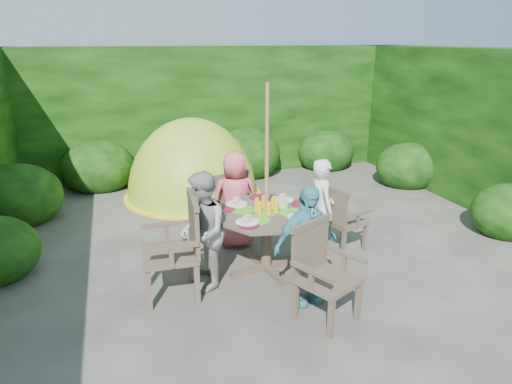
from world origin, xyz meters
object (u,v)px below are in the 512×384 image
object	(u,v)px
patio_table	(267,220)
garden_chair_left	(178,246)
child_back	(235,199)
child_front	(306,245)
dome_tent	(194,195)
garden_chair_front	(322,271)
child_left	(202,232)
parasol_pole	(267,182)
garden_chair_back	(226,203)
garden_chair_right	(341,218)
child_right	(322,208)

from	to	relation	value
patio_table	garden_chair_left	bearing A→B (deg)	-167.13
child_back	child_front	xyz separation A→B (m)	(0.32, -1.57, -0.00)
dome_tent	garden_chair_front	bearing A→B (deg)	-90.71
patio_table	child_left	distance (m)	0.80
parasol_pole	dome_tent	bearing A→B (deg)	96.80
parasol_pole	garden_chair_left	bearing A→B (deg)	-167.18
dome_tent	parasol_pole	bearing A→B (deg)	-91.72
patio_table	garden_chair_back	bearing A→B (deg)	101.40
garden_chair_front	garden_chair_right	bearing A→B (deg)	29.53
garden_chair_back	garden_chair_front	bearing A→B (deg)	83.38
patio_table	garden_chair_front	xyz separation A→B (m)	(0.20, -1.08, -0.13)
child_back	dome_tent	xyz separation A→B (m)	(-0.19, 2.18, -0.64)
garden_chair_right	child_right	xyz separation A→B (m)	(-0.30, -0.05, 0.18)
child_right	child_back	world-z (taller)	child_back
garden_chair_right	child_right	bearing A→B (deg)	82.99
child_back	garden_chair_front	bearing A→B (deg)	108.61
garden_chair_right	child_front	distance (m)	1.37
child_left	dome_tent	bearing A→B (deg)	-179.83
child_back	garden_chair_left	bearing A→B (deg)	56.33
child_front	child_right	bearing A→B (deg)	45.49
child_right	dome_tent	xyz separation A→B (m)	(-1.14, 2.80, -0.63)
parasol_pole	child_left	world-z (taller)	parasol_pole
parasol_pole	garden_chair_right	distance (m)	1.28
garden_chair_right	dome_tent	bearing A→B (deg)	10.38
patio_table	child_front	world-z (taller)	child_front
child_left	child_right	bearing A→B (deg)	109.62
child_front	dome_tent	size ratio (longest dim) A/B	0.47
child_right	child_back	xyz separation A→B (m)	(-0.94, 0.62, 0.01)
garden_chair_left	child_left	size ratio (longest dim) A/B	0.80
child_back	child_front	distance (m)	1.60
patio_table	child_back	distance (m)	0.80
parasol_pole	garden_chair_front	bearing A→B (deg)	-79.49
child_left	child_back	xyz separation A→B (m)	(0.62, 0.94, -0.02)
parasol_pole	child_left	bearing A→B (deg)	-168.40
garden_chair_left	child_back	world-z (taller)	child_back
garden_chair_back	child_left	bearing A→B (deg)	47.80
garden_chair_back	child_back	world-z (taller)	child_back
patio_table	child_front	size ratio (longest dim) A/B	1.18
garden_chair_right	child_right	world-z (taller)	child_right
patio_table	garden_chair_right	xyz separation A→B (m)	(1.08, 0.21, -0.18)
garden_chair_back	garden_chair_left	bearing A→B (deg)	39.77
parasol_pole	garden_chair_back	size ratio (longest dim) A/B	2.39
garden_chair_back	garden_chair_front	xyz separation A→B (m)	(0.41, -2.16, 0.01)
child_back	child_right	bearing A→B (deg)	154.24
garden_chair_left	child_front	xyz separation A→B (m)	(1.22, -0.54, 0.08)
parasol_pole	child_front	world-z (taller)	parasol_pole
child_left	dome_tent	xyz separation A→B (m)	(0.43, 3.12, -0.66)
garden_chair_left	child_left	world-z (taller)	child_left
garden_chair_left	child_right	xyz separation A→B (m)	(1.85, 0.40, 0.07)
garden_chair_right	child_left	xyz separation A→B (m)	(-1.87, -0.38, 0.21)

